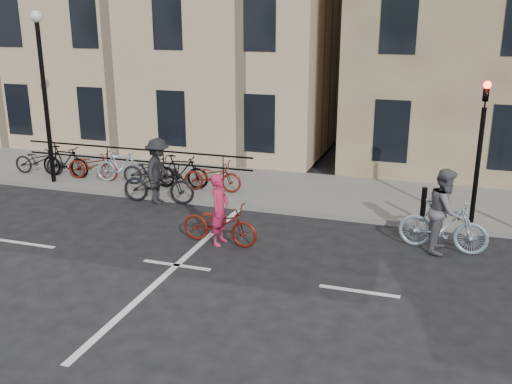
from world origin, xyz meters
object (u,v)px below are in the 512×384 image
(lamp_post, at_px, (43,77))
(cyclist_grey, at_px, (444,218))
(cyclist_pink, at_px, (220,220))
(cyclist_dark, at_px, (158,178))
(traffic_light, at_px, (481,136))

(lamp_post, distance_m, cyclist_grey, 12.42)
(lamp_post, distance_m, cyclist_pink, 8.06)
(cyclist_dark, bearing_deg, traffic_light, -93.43)
(cyclist_pink, relative_size, cyclist_grey, 0.95)
(lamp_post, bearing_deg, traffic_light, -0.27)
(cyclist_pink, height_order, cyclist_grey, cyclist_grey)
(traffic_light, height_order, cyclist_grey, traffic_light)
(lamp_post, height_order, cyclist_grey, lamp_post)
(cyclist_grey, xyz_separation_m, cyclist_dark, (-7.95, 1.19, -0.04))
(traffic_light, relative_size, cyclist_pink, 1.97)
(traffic_light, distance_m, cyclist_dark, 8.82)
(lamp_post, bearing_deg, cyclist_dark, -7.02)
(lamp_post, bearing_deg, cyclist_grey, -8.03)
(cyclist_pink, height_order, cyclist_dark, cyclist_dark)
(cyclist_pink, bearing_deg, cyclist_dark, 54.20)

